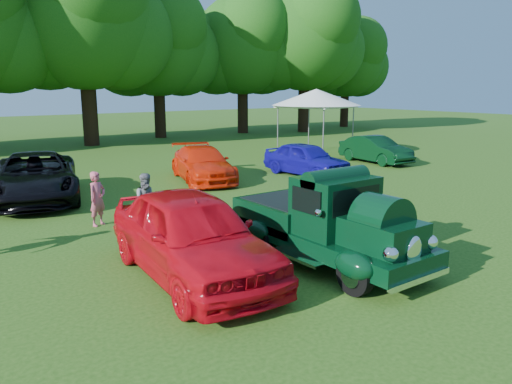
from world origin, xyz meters
TOP-DOWN VIEW (x-y plane):
  - ground at (0.00, 0.00)m, footprint 120.00×120.00m
  - hero_pickup at (0.59, -0.83)m, footprint 2.23×4.78m
  - red_convertible at (-2.16, 0.08)m, footprint 2.42×5.15m
  - back_car_black at (-3.01, 9.02)m, footprint 3.89×6.06m
  - back_car_orange at (3.19, 8.85)m, footprint 3.06×4.93m
  - back_car_blue at (7.31, 7.32)m, footprint 1.91×4.14m
  - back_car_green at (12.38, 7.95)m, footprint 1.69×4.02m
  - spectator_pink at (-2.39, 4.83)m, footprint 0.64×0.56m
  - spectator_grey at (-1.46, 3.70)m, footprint 0.83×0.71m
  - canopy_tent at (11.84, 11.66)m, footprint 5.65×5.65m
  - tree_line at (1.62, 24.09)m, footprint 62.63×10.52m

SIDE VIEW (x-z plane):
  - ground at x=0.00m, z-range 0.00..0.00m
  - back_car_green at x=12.38m, z-range 0.00..1.29m
  - back_car_orange at x=3.19m, z-range 0.00..1.33m
  - back_car_blue at x=7.31m, z-range 0.00..1.38m
  - spectator_pink at x=-2.39m, z-range 0.00..1.47m
  - spectator_grey at x=-1.46m, z-range 0.00..1.49m
  - back_car_black at x=-3.01m, z-range 0.00..1.55m
  - hero_pickup at x=0.59m, z-range -0.12..1.74m
  - red_convertible at x=-2.16m, z-range 0.00..1.70m
  - canopy_tent at x=11.84m, z-range 1.30..4.84m
  - tree_line at x=1.62m, z-range 0.81..12.82m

